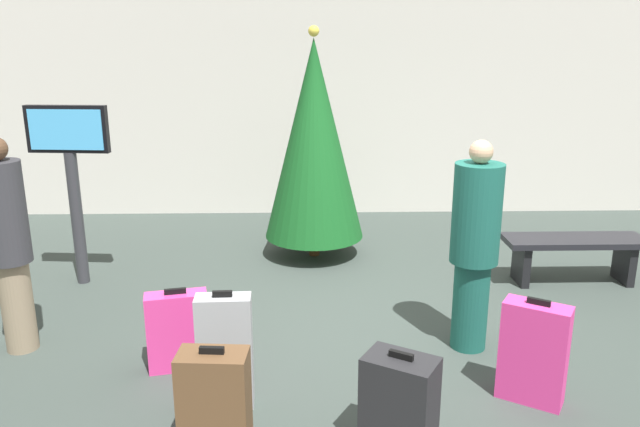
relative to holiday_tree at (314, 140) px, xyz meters
The scene contains 12 objects.
ground_plane 2.45m from the holiday_tree, 75.81° to the right, with size 16.00×16.00×0.00m, color #38423D.
back_wall 2.04m from the holiday_tree, 75.41° to the left, with size 16.00×0.20×3.53m, color beige.
holiday_tree is the anchor object (origin of this frame).
flight_info_kiosk 2.53m from the holiday_tree, 161.95° to the right, with size 0.80×0.16×1.81m.
waiting_bench 2.96m from the holiday_tree, 18.91° to the right, with size 1.43×0.44×0.48m.
traveller_0 3.29m from the holiday_tree, 137.42° to the right, with size 0.43×0.43×1.73m.
traveller_1 2.61m from the holiday_tree, 61.69° to the right, with size 0.51×0.51×1.70m.
suitcase_0 3.76m from the holiday_tree, 82.84° to the right, with size 0.50×0.45×0.67m.
suitcase_1 3.84m from the holiday_tree, 99.84° to the right, with size 0.42×0.26×0.76m.
suitcase_2 2.95m from the holiday_tree, 112.81° to the right, with size 0.48×0.27×0.65m.
suitcase_3 3.51m from the holiday_tree, 64.56° to the right, with size 0.47×0.39×0.76m.
suitcase_4 3.26m from the holiday_tree, 102.01° to the right, with size 0.37×0.18×0.84m.
Camera 1 is at (-0.60, -4.82, 2.42)m, focal length 34.68 mm.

